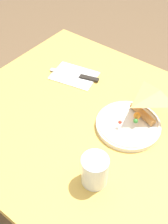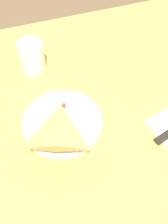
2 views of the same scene
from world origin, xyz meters
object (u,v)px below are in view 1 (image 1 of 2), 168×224
napkin_folded (74,76)px  dining_table (94,145)px  milk_glass (95,171)px  butter_knife (77,75)px  plate_pizza (129,123)px

napkin_folded → dining_table: bearing=144.8°
milk_glass → butter_knife: (0.32, -0.33, -0.04)m
dining_table → plate_pizza: 0.18m
dining_table → napkin_folded: size_ratio=4.95×
milk_glass → plate_pizza: bearing=-83.0°
napkin_folded → butter_knife: butter_knife is taller
plate_pizza → milk_glass: size_ratio=2.18×
dining_table → milk_glass: size_ratio=9.82×
plate_pizza → dining_table: bearing=26.7°
dining_table → butter_knife: 0.28m
milk_glass → napkin_folded: size_ratio=0.50×
plate_pizza → milk_glass: 0.23m
napkin_folded → butter_knife: (-0.01, -0.00, 0.00)m
plate_pizza → napkin_folded: (0.31, -0.10, -0.01)m
dining_table → butter_knife: butter_knife is taller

